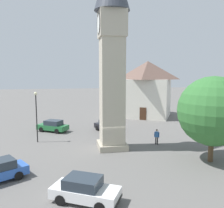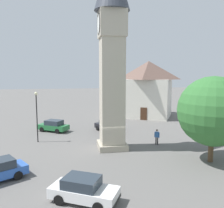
{
  "view_description": "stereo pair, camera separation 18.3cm",
  "coord_description": "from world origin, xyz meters",
  "px_view_note": "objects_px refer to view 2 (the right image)",
  "views": [
    {
      "loc": [
        23.09,
        -4.34,
        7.66
      ],
      "look_at": [
        0.0,
        0.0,
        4.61
      ],
      "focal_mm": 37.57,
      "sensor_mm": 36.0,
      "label": 1
    },
    {
      "loc": [
        23.12,
        -4.16,
        7.66
      ],
      "look_at": [
        0.0,
        0.0,
        4.61
      ],
      "focal_mm": 37.57,
      "sensor_mm": 36.0,
      "label": 2
    }
  ],
  "objects_px": {
    "tree": "(213,111)",
    "lamp_post": "(37,109)",
    "building_shop_left": "(148,89)",
    "car_blue_kerb": "(108,126)",
    "pedestrian": "(157,135)",
    "car_silver_kerb": "(53,126)",
    "clock_tower": "(112,34)",
    "car_white_side": "(83,190)"
  },
  "relations": [
    {
      "from": "clock_tower",
      "to": "lamp_post",
      "type": "relative_size",
      "value": 3.48
    },
    {
      "from": "clock_tower",
      "to": "tree",
      "type": "height_order",
      "value": "clock_tower"
    },
    {
      "from": "clock_tower",
      "to": "pedestrian",
      "type": "bearing_deg",
      "value": 93.94
    },
    {
      "from": "car_white_side",
      "to": "pedestrian",
      "type": "relative_size",
      "value": 2.62
    },
    {
      "from": "building_shop_left",
      "to": "pedestrian",
      "type": "bearing_deg",
      "value": -15.48
    },
    {
      "from": "car_blue_kerb",
      "to": "tree",
      "type": "xyz_separation_m",
      "value": [
        12.22,
        7.16,
        3.71
      ]
    },
    {
      "from": "pedestrian",
      "to": "building_shop_left",
      "type": "relative_size",
      "value": 0.16
    },
    {
      "from": "tree",
      "to": "building_shop_left",
      "type": "xyz_separation_m",
      "value": [
        -21.93,
        1.72,
        0.56
      ]
    },
    {
      "from": "car_silver_kerb",
      "to": "car_white_side",
      "type": "bearing_deg",
      "value": 9.25
    },
    {
      "from": "clock_tower",
      "to": "lamp_post",
      "type": "xyz_separation_m",
      "value": [
        -3.66,
        -7.86,
        -7.79
      ]
    },
    {
      "from": "car_silver_kerb",
      "to": "car_white_side",
      "type": "height_order",
      "value": "same"
    },
    {
      "from": "car_blue_kerb",
      "to": "car_white_side",
      "type": "distance_m",
      "value": 17.27
    },
    {
      "from": "car_blue_kerb",
      "to": "tree",
      "type": "bearing_deg",
      "value": 30.36
    },
    {
      "from": "lamp_post",
      "to": "pedestrian",
      "type": "bearing_deg",
      "value": 75.55
    },
    {
      "from": "clock_tower",
      "to": "tree",
      "type": "xyz_separation_m",
      "value": [
        5.22,
        7.83,
        -7.04
      ]
    },
    {
      "from": "building_shop_left",
      "to": "lamp_post",
      "type": "height_order",
      "value": "building_shop_left"
    },
    {
      "from": "car_silver_kerb",
      "to": "clock_tower",
      "type": "bearing_deg",
      "value": 37.63
    },
    {
      "from": "car_silver_kerb",
      "to": "building_shop_left",
      "type": "relative_size",
      "value": 0.41
    },
    {
      "from": "tree",
      "to": "pedestrian",
      "type": "bearing_deg",
      "value": -153.2
    },
    {
      "from": "car_white_side",
      "to": "tree",
      "type": "bearing_deg",
      "value": 111.86
    },
    {
      "from": "lamp_post",
      "to": "car_blue_kerb",
      "type": "bearing_deg",
      "value": 111.36
    },
    {
      "from": "clock_tower",
      "to": "car_white_side",
      "type": "relative_size",
      "value": 4.45
    },
    {
      "from": "pedestrian",
      "to": "car_white_side",
      "type": "bearing_deg",
      "value": -40.09
    },
    {
      "from": "clock_tower",
      "to": "building_shop_left",
      "type": "distance_m",
      "value": 20.3
    },
    {
      "from": "car_blue_kerb",
      "to": "lamp_post",
      "type": "xyz_separation_m",
      "value": [
        3.34,
        -8.53,
        2.97
      ]
    },
    {
      "from": "pedestrian",
      "to": "tree",
      "type": "relative_size",
      "value": 0.23
    },
    {
      "from": "car_silver_kerb",
      "to": "pedestrian",
      "type": "distance_m",
      "value": 13.99
    },
    {
      "from": "car_blue_kerb",
      "to": "car_silver_kerb",
      "type": "distance_m",
      "value": 7.25
    },
    {
      "from": "clock_tower",
      "to": "pedestrian",
      "type": "height_order",
      "value": "clock_tower"
    },
    {
      "from": "tree",
      "to": "lamp_post",
      "type": "height_order",
      "value": "tree"
    },
    {
      "from": "pedestrian",
      "to": "lamp_post",
      "type": "bearing_deg",
      "value": -104.45
    },
    {
      "from": "car_blue_kerb",
      "to": "car_white_side",
      "type": "relative_size",
      "value": 1.01
    },
    {
      "from": "car_white_side",
      "to": "pedestrian",
      "type": "distance_m",
      "value": 13.22
    },
    {
      "from": "car_white_side",
      "to": "lamp_post",
      "type": "height_order",
      "value": "lamp_post"
    },
    {
      "from": "car_blue_kerb",
      "to": "pedestrian",
      "type": "distance_m",
      "value": 7.95
    },
    {
      "from": "car_blue_kerb",
      "to": "car_white_side",
      "type": "xyz_separation_m",
      "value": [
        16.76,
        -4.17,
        0.0
      ]
    },
    {
      "from": "clock_tower",
      "to": "car_silver_kerb",
      "type": "distance_m",
      "value": 15.07
    },
    {
      "from": "car_white_side",
      "to": "lamp_post",
      "type": "xyz_separation_m",
      "value": [
        -13.43,
        -4.36,
        2.97
      ]
    },
    {
      "from": "car_silver_kerb",
      "to": "tree",
      "type": "height_order",
      "value": "tree"
    },
    {
      "from": "pedestrian",
      "to": "building_shop_left",
      "type": "xyz_separation_m",
      "value": [
        -16.36,
        4.53,
        4.03
      ]
    },
    {
      "from": "car_blue_kerb",
      "to": "lamp_post",
      "type": "distance_m",
      "value": 9.63
    },
    {
      "from": "car_blue_kerb",
      "to": "tree",
      "type": "height_order",
      "value": "tree"
    }
  ]
}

